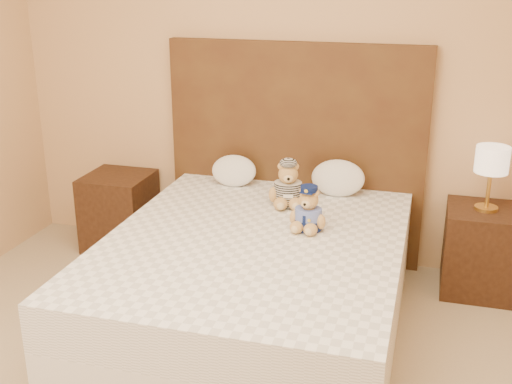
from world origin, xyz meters
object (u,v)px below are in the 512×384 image
nightstand_left (120,211)px  teddy_police (309,208)px  bed (254,282)px  teddy_prisoner (288,184)px  nightstand_right (481,250)px  pillow_right (338,176)px  pillow_left (234,169)px  lamp (492,163)px

nightstand_left → teddy_police: size_ratio=2.14×
bed → teddy_prisoner: size_ratio=7.11×
nightstand_right → teddy_prisoner: size_ratio=1.95×
nightstand_left → nightstand_right: (2.50, 0.00, 0.00)m
bed → pillow_right: size_ratio=5.77×
bed → nightstand_left: size_ratio=3.64×
bed → pillow_left: pillow_left is taller
teddy_police → pillow_left: bearing=144.1°
bed → pillow_right: (0.33, 0.83, 0.40)m
teddy_prisoner → pillow_right: size_ratio=0.81×
teddy_police → nightstand_left: bearing=166.9°
bed → pillow_right: 0.98m
teddy_prisoner → pillow_left: 0.53m
pillow_left → nightstand_right: bearing=-1.1°
nightstand_left → pillow_left: 0.95m
nightstand_right → pillow_right: 1.00m
nightstand_left → nightstand_right: 2.50m
teddy_police → pillow_right: bearing=93.1°
nightstand_right → lamp: (-0.00, 0.00, 0.57)m
nightstand_left → lamp: lamp is taller
lamp → teddy_police: 1.17m
nightstand_right → pillow_left: 1.68m
pillow_left → teddy_prisoner: bearing=-33.1°
pillow_right → teddy_police: bearing=-95.8°
bed → lamp: size_ratio=5.00×
pillow_left → pillow_right: size_ratio=0.90×
teddy_police → teddy_prisoner: (-0.20, 0.35, 0.01)m
pillow_left → lamp: bearing=-1.1°
pillow_right → bed: bearing=-111.5°
bed → nightstand_right: size_ratio=3.64×
nightstand_left → pillow_left: pillow_left is taller
nightstand_left → teddy_prisoner: bearing=-11.2°
nightstand_left → pillow_right: pillow_right is taller
nightstand_left → lamp: 2.56m
pillow_left → pillow_right: (0.71, 0.00, 0.01)m
nightstand_right → pillow_right: size_ratio=1.59×
nightstand_right → pillow_right: bearing=178.1°
bed → pillow_left: (-0.38, 0.83, 0.38)m
bed → nightstand_right: same height
bed → teddy_police: 0.52m
nightstand_right → teddy_police: 1.23m
bed → nightstand_right: bearing=32.6°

